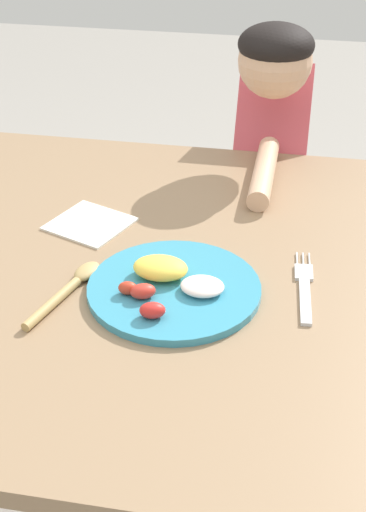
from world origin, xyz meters
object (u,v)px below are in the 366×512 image
spoon (71,286)px  fork (305,288)px  plate (172,286)px  person (268,207)px

spoon → fork: bearing=-62.7°
plate → person: person is taller
plate → spoon: 0.16m
plate → fork: size_ratio=1.36×
fork → spoon: bearing=96.7°
plate → fork: 0.21m
fork → person: size_ratio=0.19×
fork → spoon: size_ratio=1.05×
fork → spoon: spoon is taller
plate → fork: plate is taller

